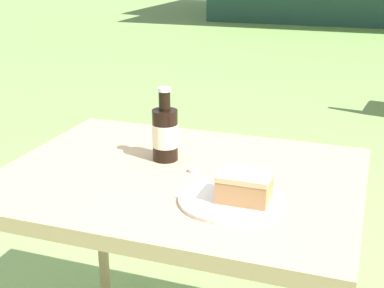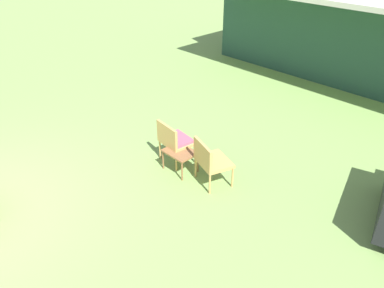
% 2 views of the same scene
% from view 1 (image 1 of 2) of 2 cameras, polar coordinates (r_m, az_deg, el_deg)
% --- Properties ---
extents(patio_table, '(0.96, 0.73, 0.75)m').
position_cam_1_polar(patio_table, '(1.47, -1.30, -5.73)').
color(patio_table, tan).
rests_on(patio_table, ground_plane).
extents(cake_on_plate, '(0.25, 0.25, 0.08)m').
position_cam_1_polar(cake_on_plate, '(1.27, 4.95, -5.18)').
color(cake_on_plate, silver).
rests_on(cake_on_plate, patio_table).
extents(cola_bottle_near, '(0.07, 0.07, 0.21)m').
position_cam_1_polar(cola_bottle_near, '(1.51, -2.89, 1.18)').
color(cola_bottle_near, black).
rests_on(cola_bottle_near, patio_table).
extents(fork, '(0.18, 0.02, 0.01)m').
position_cam_1_polar(fork, '(1.28, 2.11, -6.10)').
color(fork, silver).
rests_on(fork, patio_table).
extents(loose_bottle_cap, '(0.03, 0.03, 0.01)m').
position_cam_1_polar(loose_bottle_cap, '(1.45, 0.14, -2.79)').
color(loose_bottle_cap, silver).
rests_on(loose_bottle_cap, patio_table).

